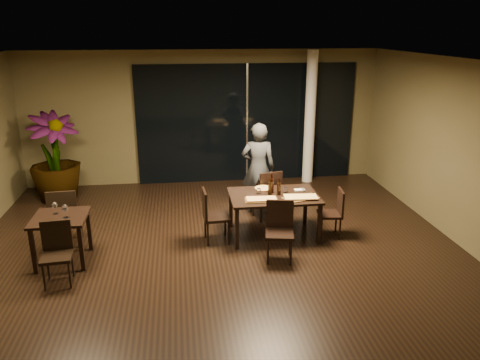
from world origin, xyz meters
name	(u,v)px	position (x,y,z in m)	size (l,w,h in m)	color
ground	(220,260)	(0.00, 0.00, 0.00)	(8.00, 8.00, 0.00)	black
wall_back	(203,117)	(0.00, 4.05, 1.50)	(8.00, 0.10, 3.00)	brown
wall_front	(275,348)	(0.00, -4.05, 1.50)	(8.00, 0.10, 3.00)	brown
wall_right	(475,159)	(4.05, 0.00, 1.50)	(0.10, 8.00, 3.00)	brown
ceiling	(217,62)	(0.00, 0.00, 3.02)	(8.00, 8.00, 0.04)	silver
window_panel	(247,123)	(1.00, 3.96, 1.35)	(5.00, 0.06, 2.70)	black
column	(310,118)	(2.40, 3.65, 1.50)	(0.24, 0.24, 3.00)	silver
main_table	(274,199)	(1.00, 0.80, 0.68)	(1.50, 1.00, 0.75)	black
side_table	(61,224)	(-2.40, 0.30, 0.62)	(0.80, 0.80, 0.75)	black
chair_main_far	(268,193)	(1.04, 1.50, 0.54)	(0.54, 0.54, 0.96)	black
chair_main_near	(280,227)	(0.93, -0.01, 0.51)	(0.50, 0.50, 0.92)	black
chair_main_left	(212,213)	(-0.07, 0.70, 0.51)	(0.45, 0.45, 0.92)	black
chair_main_right	(334,210)	(2.03, 0.65, 0.47)	(0.43, 0.43, 0.84)	black
chair_side_far	(65,214)	(-2.47, 0.85, 0.56)	(0.49, 0.49, 1.00)	black
chair_side_near	(57,249)	(-2.33, -0.30, 0.50)	(0.45, 0.45, 0.89)	black
diner	(258,168)	(0.92, 1.93, 0.89)	(0.60, 0.40, 1.77)	#2E3033
potted_plant	(55,157)	(-3.11, 3.14, 0.92)	(1.00, 1.00, 1.84)	#184A19
pizza_board_left	(261,200)	(0.74, 0.56, 0.76)	(0.54, 0.27, 0.01)	#4A3318
pizza_board_right	(301,198)	(1.41, 0.56, 0.76)	(0.59, 0.30, 0.01)	#432E15
oblong_pizza_left	(261,199)	(0.74, 0.56, 0.77)	(0.47, 0.22, 0.02)	maroon
oblong_pizza_right	(301,197)	(1.41, 0.56, 0.77)	(0.53, 0.24, 0.02)	#6B0909
round_pizza	(264,188)	(0.88, 1.13, 0.76)	(0.30, 0.30, 0.01)	#A93B12
bottle_a	(270,186)	(0.94, 0.83, 0.90)	(0.06, 0.06, 0.30)	black
bottle_b	(279,187)	(1.08, 0.79, 0.89)	(0.06, 0.06, 0.29)	black
bottle_c	(272,183)	(0.98, 0.91, 0.92)	(0.08, 0.08, 0.35)	black
tumbler_left	(259,191)	(0.76, 0.90, 0.79)	(0.07, 0.07, 0.09)	white
tumbler_right	(285,190)	(1.22, 0.89, 0.80)	(0.08, 0.08, 0.09)	white
napkin_near	(309,195)	(1.59, 0.68, 0.76)	(0.18, 0.10, 0.01)	white
napkin_far	(300,190)	(1.49, 0.97, 0.76)	(0.18, 0.10, 0.01)	white
wine_glass_a	(55,208)	(-2.48, 0.42, 0.84)	(0.08, 0.08, 0.18)	white
wine_glass_b	(65,211)	(-2.29, 0.25, 0.85)	(0.09, 0.09, 0.19)	white
side_napkin	(57,222)	(-2.39, 0.06, 0.76)	(0.18, 0.11, 0.01)	silver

